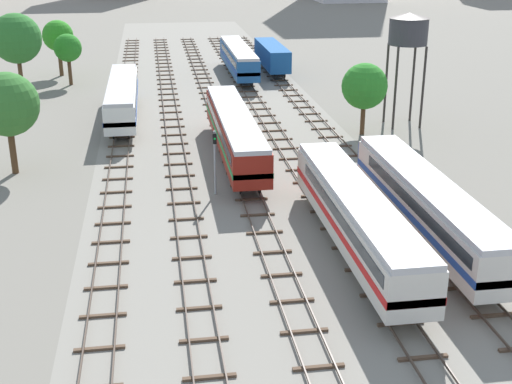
{
  "coord_description": "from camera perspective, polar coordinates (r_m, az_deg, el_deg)",
  "views": [
    {
      "loc": [
        -6.73,
        -8.87,
        18.45
      ],
      "look_at": [
        0.0,
        35.23,
        1.5
      ],
      "focal_mm": 48.17,
      "sensor_mm": 36.0,
      "label": 1
    }
  ],
  "objects": [
    {
      "name": "track_centre",
      "position": [
        69.36,
        1.32,
        5.49
      ],
      "size": [
        2.4,
        126.0,
        0.29
      ],
      "color": "#47382D",
      "rests_on": "ground"
    },
    {
      "name": "track_centre_left",
      "position": [
        68.7,
        -2.75,
        5.32
      ],
      "size": [
        2.4,
        126.0,
        0.29
      ],
      "color": "#47382D",
      "rests_on": "ground"
    },
    {
      "name": "diesel_railcar_centre_right_near",
      "position": [
        44.2,
        14.02,
        -0.86
      ],
      "size": [
        2.96,
        20.5,
        3.8
      ],
      "color": "beige",
      "rests_on": "ground"
    },
    {
      "name": "diesel_railcar_far_left_midfar",
      "position": [
        72.79,
        -11.04,
        7.84
      ],
      "size": [
        2.96,
        20.5,
        3.8
      ],
      "color": "white",
      "rests_on": "ground"
    },
    {
      "name": "lineside_tree_1",
      "position": [
        66.67,
        9.0,
        8.66
      ],
      "size": [
        4.37,
        4.37,
        6.92
      ],
      "color": "#4C331E",
      "rests_on": "ground"
    },
    {
      "name": "freight_boxcar_centre_right_farther",
      "position": [
        96.96,
        1.33,
        11.3
      ],
      "size": [
        2.87,
        14.0,
        3.6
      ],
      "color": "#194C8C",
      "rests_on": "ground"
    },
    {
      "name": "lineside_tree_4",
      "position": [
        86.63,
        -19.28,
        11.93
      ],
      "size": [
        5.83,
        5.83,
        9.72
      ],
      "color": "#4C331E",
      "rests_on": "ground"
    },
    {
      "name": "diesel_railcar_centre_far",
      "position": [
        94.28,
        -1.47,
        11.12
      ],
      "size": [
        2.96,
        20.5,
        3.8
      ],
      "color": "#194C8C",
      "rests_on": "ground"
    },
    {
      "name": "lineside_tree_2",
      "position": [
        98.07,
        -16.13,
        12.33
      ],
      "size": [
        4.12,
        4.12,
        7.45
      ],
      "color": "#4C331E",
      "rests_on": "ground"
    },
    {
      "name": "lineside_tree_3",
      "position": [
        91.65,
        -15.37,
        11.44
      ],
      "size": [
        3.51,
        3.51,
        6.48
      ],
      "color": "#4C331E",
      "rests_on": "ground"
    },
    {
      "name": "track_far_left",
      "position": [
        68.45,
        -11.02,
        4.9
      ],
      "size": [
        2.4,
        126.0,
        0.29
      ],
      "color": "#47382D",
      "rests_on": "ground"
    },
    {
      "name": "track_left",
      "position": [
        68.4,
        -6.88,
        5.12
      ],
      "size": [
        2.4,
        126.0,
        0.29
      ],
      "color": "#47382D",
      "rests_on": "ground"
    },
    {
      "name": "signal_post_nearest",
      "position": [
        50.56,
        -3.44,
        3.14
      ],
      "size": [
        0.28,
        0.47,
        4.9
      ],
      "color": "gray",
      "rests_on": "ground"
    },
    {
      "name": "ground_plane",
      "position": [
        67.78,
        -2.66,
        4.99
      ],
      "size": [
        480.0,
        480.0,
        0.0
      ],
      "primitive_type": "plane",
      "color": "slate"
    },
    {
      "name": "diesel_railcar_centre_nearest",
      "position": [
        41.57,
        8.31,
        -1.85
      ],
      "size": [
        2.96,
        20.5,
        3.8
      ],
      "color": "beige",
      "rests_on": "ground"
    },
    {
      "name": "lineside_tree_0",
      "position": [
        57.88,
        -19.99,
        6.83
      ],
      "size": [
        5.08,
        5.08,
        8.28
      ],
      "color": "#4C331E",
      "rests_on": "ground"
    },
    {
      "name": "passenger_coach_centre_left_mid",
      "position": [
        58.9,
        -1.8,
        5.2
      ],
      "size": [
        2.96,
        22.0,
        3.8
      ],
      "color": "maroon",
      "rests_on": "ground"
    },
    {
      "name": "water_tower",
      "position": [
        70.08,
        12.55,
        12.92
      ],
      "size": [
        3.97,
        3.97,
        11.15
      ],
      "color": "#2D2826",
      "rests_on": "ground"
    },
    {
      "name": "ballast_bed",
      "position": [
        67.78,
        -2.66,
        4.99
      ],
      "size": [
        23.73,
        176.0,
        0.01
      ],
      "primitive_type": "cube",
      "color": "gray",
      "rests_on": "ground"
    },
    {
      "name": "track_centre_right",
      "position": [
        70.36,
        5.3,
        5.63
      ],
      "size": [
        2.4,
        126.0,
        0.29
      ],
      "color": "#47382D",
      "rests_on": "ground"
    }
  ]
}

